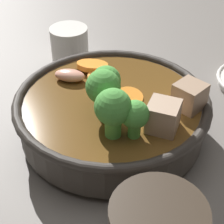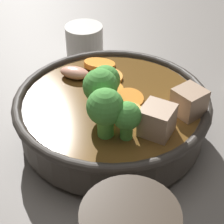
% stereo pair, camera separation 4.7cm
% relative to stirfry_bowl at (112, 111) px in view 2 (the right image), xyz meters
% --- Properties ---
extents(ground_plane, '(3.00, 3.00, 0.00)m').
position_rel_stirfry_bowl_xyz_m(ground_plane, '(-0.00, 0.00, -0.04)').
color(ground_plane, slate).
extents(stirfry_bowl, '(0.24, 0.24, 0.11)m').
position_rel_stirfry_bowl_xyz_m(stirfry_bowl, '(0.00, 0.00, 0.00)').
color(stirfry_bowl, '#38332D').
rests_on(stirfry_bowl, ground_plane).
extents(tea_cup, '(0.06, 0.06, 0.06)m').
position_rel_stirfry_bowl_xyz_m(tea_cup, '(-0.19, 0.07, -0.01)').
color(tea_cup, white).
rests_on(tea_cup, ground_plane).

